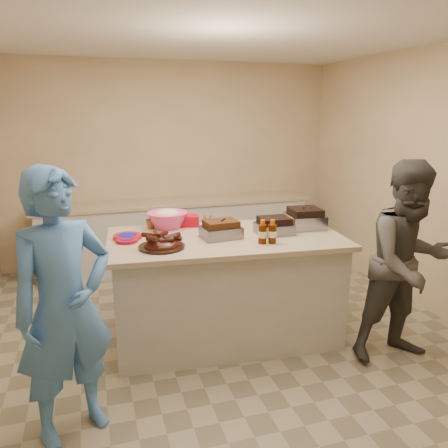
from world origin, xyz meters
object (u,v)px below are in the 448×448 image
object	(u,v)px
coleslaw_bowl	(168,228)
plastic_cup	(151,228)
guest_blue	(77,429)
bbq_bottle_a	(262,243)
rib_platter	(162,248)
mustard_bottle	(213,232)
roasting_pan	(304,228)
guest_gray	(398,355)
island	(226,335)
bbq_bottle_b	(272,243)

from	to	relation	value
coleslaw_bowl	plastic_cup	bearing A→B (deg)	170.20
coleslaw_bowl	guest_blue	distance (m)	1.87
coleslaw_bowl	bbq_bottle_a	xyz separation A→B (m)	(0.67, -0.74, -0.00)
rib_platter	mustard_bottle	xyz separation A→B (m)	(0.53, 0.33, -0.00)
plastic_cup	coleslaw_bowl	bearing A→B (deg)	-9.80
mustard_bottle	guest_blue	bearing A→B (deg)	-139.78
bbq_bottle_a	mustard_bottle	bearing A→B (deg)	122.85
coleslaw_bowl	roasting_pan	bearing A→B (deg)	-16.85
bbq_bottle_a	guest_gray	world-z (taller)	bbq_bottle_a
mustard_bottle	guest_blue	size ratio (longest dim) A/B	0.07
rib_platter	bbq_bottle_a	distance (m)	0.84
roasting_pan	mustard_bottle	size ratio (longest dim) A/B	2.78
roasting_pan	bbq_bottle_a	bearing A→B (deg)	-143.38
island	coleslaw_bowl	xyz separation A→B (m)	(-0.44, 0.44, 0.98)
coleslaw_bowl	bbq_bottle_a	world-z (taller)	coleslaw_bowl
bbq_bottle_b	guest_gray	distance (m)	1.48
island	guest_blue	distance (m)	1.60
rib_platter	guest_gray	world-z (taller)	rib_platter
rib_platter	guest_gray	size ratio (longest dim) A/B	0.22
roasting_pan	guest_gray	distance (m)	1.39
coleslaw_bowl	mustard_bottle	size ratio (longest dim) A/B	3.24
coleslaw_bowl	plastic_cup	world-z (taller)	coleslaw_bowl
rib_platter	plastic_cup	size ratio (longest dim) A/B	4.08
island	bbq_bottle_a	world-z (taller)	bbq_bottle_a
guest_gray	island	bearing A→B (deg)	150.67
island	rib_platter	distance (m)	1.16
bbq_bottle_a	guest_blue	xyz separation A→B (m)	(-1.55, -0.60, -0.98)
plastic_cup	guest_gray	xyz separation A→B (m)	(1.92, -1.24, -0.98)
roasting_pan	rib_platter	bearing A→B (deg)	-165.82
guest_gray	guest_blue	bearing A→B (deg)	-176.34
roasting_pan	coleslaw_bowl	distance (m)	1.31
coleslaw_bowl	bbq_bottle_b	world-z (taller)	coleslaw_bowl
rib_platter	bbq_bottle_b	size ratio (longest dim) A/B	1.87
mustard_bottle	guest_gray	bearing A→B (deg)	-34.11
guest_blue	coleslaw_bowl	bearing A→B (deg)	29.88
rib_platter	roasting_pan	bearing A→B (deg)	9.19
guest_blue	guest_gray	size ratio (longest dim) A/B	1.04
bbq_bottle_a	mustard_bottle	world-z (taller)	bbq_bottle_a
bbq_bottle_a	plastic_cup	xyz separation A→B (m)	(-0.83, 0.76, 0.00)
roasting_pan	bbq_bottle_a	size ratio (longest dim) A/B	1.60
mustard_bottle	plastic_cup	world-z (taller)	mustard_bottle
island	rib_platter	world-z (taller)	rib_platter
rib_platter	bbq_bottle_a	size ratio (longest dim) A/B	1.86
island	mustard_bottle	xyz separation A→B (m)	(-0.07, 0.17, 0.98)
guest_gray	bbq_bottle_b	bearing A→B (deg)	156.39
rib_platter	plastic_cup	distance (m)	0.63
island	guest_gray	xyz separation A→B (m)	(1.33, -0.78, 0.00)
bbq_bottle_b	guest_gray	world-z (taller)	bbq_bottle_b
bbq_bottle_a	plastic_cup	bearing A→B (deg)	137.30
roasting_pan	plastic_cup	bearing A→B (deg)	168.89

